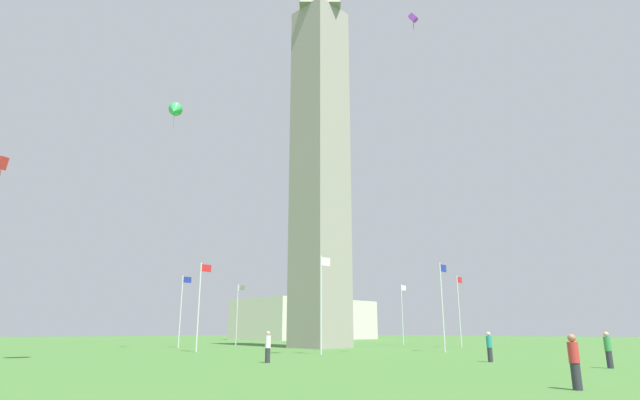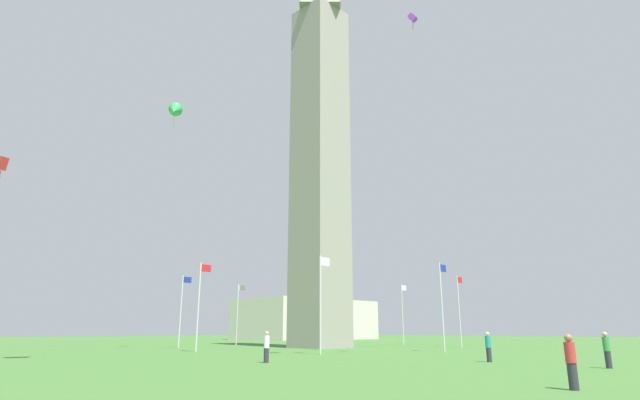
{
  "view_description": "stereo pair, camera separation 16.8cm",
  "coord_description": "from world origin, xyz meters",
  "px_view_note": "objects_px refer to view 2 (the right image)",
  "views": [
    {
      "loc": [
        -38.78,
        -38.42,
        1.78
      ],
      "look_at": [
        0.0,
        0.0,
        16.12
      ],
      "focal_mm": 27.94,
      "sensor_mm": 36.0,
      "label": 1
    },
    {
      "loc": [
        -38.66,
        -38.54,
        1.78
      ],
      "look_at": [
        0.0,
        0.0,
        16.12
      ],
      "focal_mm": 27.94,
      "sensor_mm": 36.0,
      "label": 2
    }
  ],
  "objects_px": {
    "kite_green_delta": "(175,111)",
    "distant_building": "(306,320)",
    "flagpole_w": "(442,302)",
    "flagpole_s": "(199,302)",
    "flagpole_ne": "(320,312)",
    "kite_purple_box": "(413,18)",
    "person_red_shirt": "(571,362)",
    "person_white_shirt": "(267,347)",
    "person_teal_shirt": "(488,347)",
    "flagpole_nw": "(459,307)",
    "flagpole_se": "(182,307)",
    "flagpole_n": "(403,311)",
    "flagpole_sw": "(321,299)",
    "flagpole_e": "(238,311)",
    "kite_red_box": "(2,163)",
    "obelisk_monument": "(320,144)",
    "person_green_shirt": "(607,350)"
  },
  "relations": [
    {
      "from": "flagpole_ne",
      "to": "flagpole_sw",
      "type": "xyz_separation_m",
      "value": [
        -21.13,
        -21.13,
        0.0
      ]
    },
    {
      "from": "flagpole_se",
      "to": "person_teal_shirt",
      "type": "relative_size",
      "value": 4.46
    },
    {
      "from": "flagpole_nw",
      "to": "kite_purple_box",
      "type": "xyz_separation_m",
      "value": [
        -17.81,
        -7.63,
        23.14
      ]
    },
    {
      "from": "flagpole_sw",
      "to": "distant_building",
      "type": "bearing_deg",
      "value": 47.43
    },
    {
      "from": "flagpole_nw",
      "to": "person_white_shirt",
      "type": "xyz_separation_m",
      "value": [
        -30.42,
        -4.84,
        -3.32
      ]
    },
    {
      "from": "flagpole_sw",
      "to": "kite_purple_box",
      "type": "relative_size",
      "value": 4.87
    },
    {
      "from": "flagpole_se",
      "to": "distant_building",
      "type": "height_order",
      "value": "distant_building"
    },
    {
      "from": "flagpole_sw",
      "to": "person_red_shirt",
      "type": "bearing_deg",
      "value": -116.78
    },
    {
      "from": "flagpole_n",
      "to": "flagpole_e",
      "type": "relative_size",
      "value": 1.0
    },
    {
      "from": "flagpole_s",
      "to": "flagpole_n",
      "type": "bearing_deg",
      "value": -0.0
    },
    {
      "from": "flagpole_s",
      "to": "person_teal_shirt",
      "type": "relative_size",
      "value": 4.46
    },
    {
      "from": "kite_green_delta",
      "to": "kite_purple_box",
      "type": "relative_size",
      "value": 1.91
    },
    {
      "from": "flagpole_e",
      "to": "kite_red_box",
      "type": "bearing_deg",
      "value": -165.85
    },
    {
      "from": "flagpole_sw",
      "to": "distant_building",
      "type": "height_order",
      "value": "distant_building"
    },
    {
      "from": "person_green_shirt",
      "to": "kite_purple_box",
      "type": "relative_size",
      "value": 1.1
    },
    {
      "from": "obelisk_monument",
      "to": "kite_red_box",
      "type": "xyz_separation_m",
      "value": [
        -29.66,
        7.45,
        -7.79
      ]
    },
    {
      "from": "flagpole_e",
      "to": "distant_building",
      "type": "distance_m",
      "value": 42.32
    },
    {
      "from": "kite_green_delta",
      "to": "distant_building",
      "type": "bearing_deg",
      "value": 33.11
    },
    {
      "from": "person_red_shirt",
      "to": "person_teal_shirt",
      "type": "distance_m",
      "value": 14.21
    },
    {
      "from": "obelisk_monument",
      "to": "person_white_shirt",
      "type": "height_order",
      "value": "obelisk_monument"
    },
    {
      "from": "flagpole_w",
      "to": "flagpole_s",
      "type": "bearing_deg",
      "value": 135.0
    },
    {
      "from": "distant_building",
      "to": "flagpole_se",
      "type": "bearing_deg",
      "value": -148.04
    },
    {
      "from": "flagpole_n",
      "to": "person_red_shirt",
      "type": "bearing_deg",
      "value": -138.33
    },
    {
      "from": "flagpole_se",
      "to": "flagpole_ne",
      "type": "bearing_deg",
      "value": -0.0
    },
    {
      "from": "flagpole_sw",
      "to": "kite_red_box",
      "type": "xyz_separation_m",
      "value": [
        -19.16,
        18.01,
        10.92
      ]
    },
    {
      "from": "flagpole_s",
      "to": "distant_building",
      "type": "height_order",
      "value": "distant_building"
    },
    {
      "from": "flagpole_se",
      "to": "flagpole_n",
      "type": "bearing_deg",
      "value": -22.5
    },
    {
      "from": "flagpole_sw",
      "to": "kite_purple_box",
      "type": "height_order",
      "value": "kite_purple_box"
    },
    {
      "from": "flagpole_n",
      "to": "obelisk_monument",
      "type": "bearing_deg",
      "value": 180.0
    },
    {
      "from": "person_red_shirt",
      "to": "person_white_shirt",
      "type": "distance_m",
      "value": 17.3
    },
    {
      "from": "flagpole_ne",
      "to": "flagpole_w",
      "type": "distance_m",
      "value": 27.61
    },
    {
      "from": "person_white_shirt",
      "to": "kite_red_box",
      "type": "bearing_deg",
      "value": 44.83
    },
    {
      "from": "flagpole_e",
      "to": "person_white_shirt",
      "type": "xyz_separation_m",
      "value": [
        -19.86,
        -30.35,
        -3.32
      ]
    },
    {
      "from": "flagpole_e",
      "to": "kite_purple_box",
      "type": "bearing_deg",
      "value": -102.34
    },
    {
      "from": "flagpole_n",
      "to": "kite_purple_box",
      "type": "relative_size",
      "value": 4.87
    },
    {
      "from": "flagpole_n",
      "to": "flagpole_se",
      "type": "bearing_deg",
      "value": 157.5
    },
    {
      "from": "person_teal_shirt",
      "to": "kite_green_delta",
      "type": "relative_size",
      "value": 0.57
    },
    {
      "from": "flagpole_n",
      "to": "flagpole_sw",
      "type": "bearing_deg",
      "value": -157.5
    },
    {
      "from": "person_red_shirt",
      "to": "kite_red_box",
      "type": "distance_m",
      "value": 43.27
    },
    {
      "from": "kite_purple_box",
      "to": "flagpole_w",
      "type": "bearing_deg",
      "value": 24.18
    },
    {
      "from": "flagpole_sw",
      "to": "kite_green_delta",
      "type": "bearing_deg",
      "value": 106.81
    },
    {
      "from": "flagpole_s",
      "to": "person_green_shirt",
      "type": "bearing_deg",
      "value": -82.4
    },
    {
      "from": "person_red_shirt",
      "to": "person_green_shirt",
      "type": "relative_size",
      "value": 0.97
    },
    {
      "from": "kite_red_box",
      "to": "distant_building",
      "type": "bearing_deg",
      "value": 25.97
    },
    {
      "from": "flagpole_ne",
      "to": "kite_purple_box",
      "type": "height_order",
      "value": "kite_purple_box"
    },
    {
      "from": "flagpole_n",
      "to": "kite_green_delta",
      "type": "relative_size",
      "value": 2.55
    },
    {
      "from": "flagpole_se",
      "to": "flagpole_e",
      "type": "bearing_deg",
      "value": 22.5
    },
    {
      "from": "distant_building",
      "to": "kite_purple_box",
      "type": "bearing_deg",
      "value": -126.41
    },
    {
      "from": "person_white_shirt",
      "to": "distant_building",
      "type": "height_order",
      "value": "distant_building"
    },
    {
      "from": "flagpole_sw",
      "to": "flagpole_w",
      "type": "bearing_deg",
      "value": -22.5
    }
  ]
}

